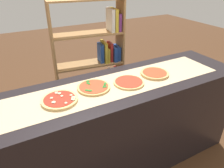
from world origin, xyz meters
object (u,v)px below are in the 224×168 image
at_px(pizza_mushroom_0, 60,100).
at_px(pizza_spinach_1, 94,87).
at_px(pizza_plain_2, 129,82).
at_px(pizza_plain_3, 155,73).
at_px(bookshelf, 98,66).

bearing_deg(pizza_mushroom_0, pizza_spinach_1, 10.34).
relative_size(pizza_plain_2, pizza_plain_3, 1.01).
distance_m(pizza_plain_2, bookshelf, 0.95).
distance_m(pizza_spinach_1, bookshelf, 0.98).
distance_m(pizza_plain_2, pizza_plain_3, 0.30).
relative_size(pizza_spinach_1, pizza_plain_3, 1.04).
xyz_separation_m(pizza_plain_3, bookshelf, (-0.16, 0.88, -0.24)).
bearing_deg(pizza_spinach_1, bookshelf, 63.05).
distance_m(pizza_mushroom_0, pizza_plain_2, 0.59).
height_order(pizza_mushroom_0, pizza_plain_3, pizza_mushroom_0).
height_order(pizza_mushroom_0, bookshelf, bookshelf).
xyz_separation_m(pizza_mushroom_0, pizza_plain_3, (0.89, 0.02, 0.00)).
bearing_deg(pizza_plain_3, bookshelf, 100.51).
height_order(pizza_mushroom_0, pizza_plain_2, pizza_mushroom_0).
bearing_deg(pizza_spinach_1, pizza_plain_2, -11.78).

